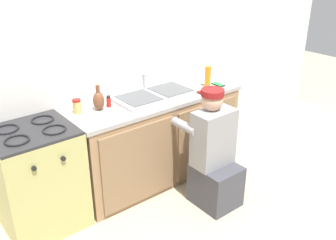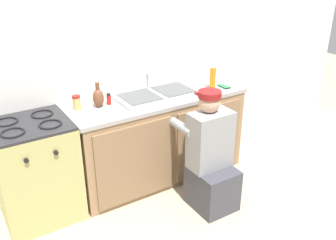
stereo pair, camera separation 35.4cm
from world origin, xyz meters
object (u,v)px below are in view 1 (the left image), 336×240
Objects in this scene: spice_bottle_red at (109,101)px; cell_phone at (218,84)px; plumber_person at (214,158)px; stove_range at (39,178)px; soap_bottle_orange at (208,76)px; sink_double_basin at (155,95)px; vase_decorative at (99,100)px; condiment_jar at (77,106)px.

spice_bottle_red reaches higher than cell_phone.
plumber_person is 7.89× the size of cell_phone.
soap_bottle_orange is (1.81, -0.11, 0.55)m from stove_range.
cell_phone is (0.72, -0.14, -0.01)m from sink_double_basin.
soap_bottle_orange reaches higher than plumber_person.
soap_bottle_orange reaches higher than spice_bottle_red.
sink_double_basin is 3.48× the size of vase_decorative.
vase_decorative is at bearing 4.36° from stove_range.
spice_bottle_red is 0.82× the size of condiment_jar.
soap_bottle_orange is (1.07, -0.17, 0.06)m from spice_bottle_red.
soap_bottle_orange is 1.09× the size of vase_decorative.
spice_bottle_red is at bearing 171.14° from soap_bottle_orange.
spice_bottle_red is (-0.48, 0.05, 0.03)m from sink_double_basin.
cell_phone is (1.49, -0.24, -0.06)m from condiment_jar.
soap_bottle_orange reaches higher than vase_decorative.
soap_bottle_orange is 0.17m from cell_phone.
spice_bottle_red is (0.74, 0.06, 0.49)m from stove_range.
stove_range is at bearing -179.90° from sink_double_basin.
plumber_person is (0.14, -0.69, -0.45)m from sink_double_basin.
plumber_person is at bearing -45.34° from vase_decorative.
condiment_jar reaches higher than spice_bottle_red.
cell_phone is (1.20, -0.19, -0.04)m from spice_bottle_red.
condiment_jar is 0.56× the size of vase_decorative.
cell_phone is (0.13, -0.03, -0.11)m from soap_bottle_orange.
soap_bottle_orange is at bearing -10.88° from sink_double_basin.
spice_bottle_red is 0.46× the size of vase_decorative.
plumber_person is 4.80× the size of vase_decorative.
plumber_person is at bearing -78.13° from sink_double_basin.
vase_decorative reaches higher than condiment_jar.
vase_decorative is at bearing 175.46° from sink_double_basin.
soap_bottle_orange is at bearing 167.87° from cell_phone.
sink_double_basin is 0.77m from condiment_jar.
stove_range is at bearing 153.22° from plumber_person.
plumber_person is 0.91m from cell_phone.
sink_double_basin is at bearing -4.54° from vase_decorative.
cell_phone is at bearing -11.10° from sink_double_basin.
cell_phone is (1.94, -0.14, 0.44)m from stove_range.
cell_phone is at bearing -8.20° from vase_decorative.
sink_double_basin is 0.72× the size of plumber_person.
soap_bottle_orange is 1.37m from condiment_jar.
vase_decorative is (0.63, 0.05, 0.53)m from stove_range.
condiment_jar is (-0.91, 0.78, 0.49)m from plumber_person.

